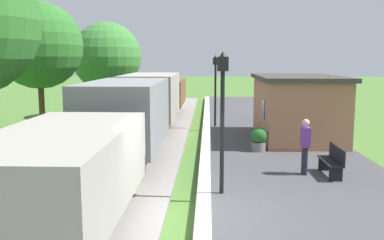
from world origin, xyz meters
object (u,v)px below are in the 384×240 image
object	(u,v)px
bench_down_platform	(275,113)
tree_field_left	(107,57)
freight_train	(141,110)
lamp_post_far	(215,77)
potted_planter	(259,139)
tree_trackside_far	(39,45)
bench_near_hut	(333,160)
person_waiting	(305,144)
station_hut	(297,107)
lamp_post_near	(222,97)

from	to	relation	value
bench_down_platform	tree_field_left	xyz separation A→B (m)	(-10.25, 3.17, 3.14)
freight_train	lamp_post_far	xyz separation A→B (m)	(3.26, 4.04, 1.25)
potted_planter	tree_trackside_far	world-z (taller)	tree_trackside_far
freight_train	tree_field_left	size ratio (longest dim) A/B	4.28
lamp_post_far	tree_field_left	distance (m)	8.60
tree_field_left	bench_down_platform	bearing A→B (deg)	-17.17
bench_down_platform	tree_trackside_far	bearing A→B (deg)	-163.38
bench_near_hut	person_waiting	bearing A→B (deg)	170.34
station_hut	tree_trackside_far	world-z (taller)	tree_trackside_far
station_hut	tree_field_left	bearing A→B (deg)	141.24
station_hut	lamp_post_near	xyz separation A→B (m)	(-3.54, -7.95, 1.15)
person_waiting	potted_planter	xyz separation A→B (m)	(-1.01, 3.28, -0.46)
lamp_post_near	tree_field_left	world-z (taller)	tree_field_left
person_waiting	potted_planter	distance (m)	3.47
freight_train	tree_field_left	world-z (taller)	tree_field_left
bench_down_platform	lamp_post_near	size ratio (longest dim) A/B	0.41
station_hut	person_waiting	xyz separation A→B (m)	(-0.95, -5.99, -0.47)
lamp_post_far	lamp_post_near	bearing A→B (deg)	-90.00
bench_down_platform	potted_planter	size ratio (longest dim) A/B	1.64
station_hut	tree_field_left	distance (m)	13.51
tree_field_left	station_hut	bearing A→B (deg)	-38.76
person_waiting	tree_trackside_far	size ratio (longest dim) A/B	0.26
freight_train	station_hut	size ratio (longest dim) A/B	4.48
bench_near_hut	bench_down_platform	world-z (taller)	same
tree_trackside_far	tree_field_left	size ratio (longest dim) A/B	1.07
person_waiting	freight_train	bearing A→B (deg)	-42.09
person_waiting	tree_trackside_far	xyz separation A→B (m)	(-11.11, 7.61, 3.20)
freight_train	station_hut	distance (m)	6.84
bench_down_platform	potted_planter	distance (m)	8.09
freight_train	person_waiting	world-z (taller)	freight_train
tree_trackside_far	freight_train	bearing A→B (deg)	-24.49
freight_train	bench_down_platform	distance (m)	8.97
bench_down_platform	potted_planter	world-z (taller)	potted_planter
potted_planter	tree_trackside_far	size ratio (longest dim) A/B	0.14
freight_train	tree_trackside_far	bearing A→B (deg)	155.51
potted_planter	tree_field_left	distance (m)	14.25
freight_train	lamp_post_near	size ratio (longest dim) A/B	7.03
freight_train	tree_field_left	distance (m)	10.07
station_hut	tree_field_left	size ratio (longest dim) A/B	0.96
lamp_post_far	bench_near_hut	bearing A→B (deg)	-70.11
person_waiting	lamp_post_far	distance (m)	9.74
bench_down_platform	potted_planter	bearing A→B (deg)	-103.03
potted_planter	person_waiting	bearing A→B (deg)	-72.84
freight_train	bench_near_hut	bearing A→B (deg)	-38.77
person_waiting	tree_field_left	bearing A→B (deg)	-57.03
station_hut	lamp_post_near	size ratio (longest dim) A/B	1.57
bench_near_hut	bench_down_platform	size ratio (longest dim) A/B	1.00
person_waiting	lamp_post_near	distance (m)	3.62
station_hut	lamp_post_far	distance (m)	4.94
station_hut	potted_planter	world-z (taller)	station_hut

